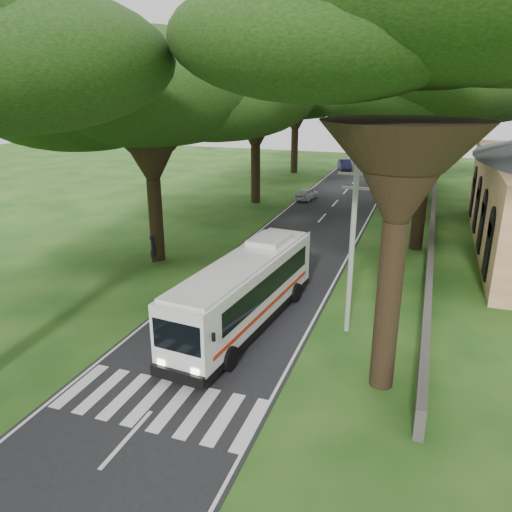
# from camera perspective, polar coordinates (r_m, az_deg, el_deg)

# --- Properties ---
(ground) EXTENTS (140.00, 140.00, 0.00)m
(ground) POSITION_cam_1_polar(r_m,az_deg,el_deg) (20.68, -8.29, -13.34)
(ground) COLOR #164112
(ground) RESTS_ON ground
(road) EXTENTS (8.00, 120.00, 0.04)m
(road) POSITION_cam_1_polar(r_m,az_deg,el_deg) (42.65, 7.26, 3.98)
(road) COLOR black
(road) RESTS_ON ground
(crosswalk) EXTENTS (8.00, 3.00, 0.01)m
(crosswalk) POSITION_cam_1_polar(r_m,az_deg,el_deg) (19.25, -11.12, -16.27)
(crosswalk) COLOR silver
(crosswalk) RESTS_ON ground
(property_wall) EXTENTS (0.35, 50.00, 1.20)m
(property_wall) POSITION_cam_1_polar(r_m,az_deg,el_deg) (40.68, 19.47, 3.15)
(property_wall) COLOR #383533
(property_wall) RESTS_ON ground
(pole_near) EXTENTS (1.60, 0.24, 8.00)m
(pole_near) POSITION_cam_1_polar(r_m,az_deg,el_deg) (22.59, 10.91, 1.10)
(pole_near) COLOR gray
(pole_near) RESTS_ON ground
(pole_mid) EXTENTS (1.60, 0.24, 8.00)m
(pole_mid) POSITION_cam_1_polar(r_m,az_deg,el_deg) (41.99, 15.24, 9.06)
(pole_mid) COLOR gray
(pole_mid) RESTS_ON ground
(pole_far) EXTENTS (1.60, 0.24, 8.00)m
(pole_far) POSITION_cam_1_polar(r_m,az_deg,el_deg) (61.77, 16.85, 11.95)
(pole_far) COLOR gray
(pole_far) RESTS_ON ground
(tree_l_mida) EXTENTS (16.21, 16.21, 14.21)m
(tree_l_mida) POSITION_cam_1_polar(r_m,az_deg,el_deg) (31.89, -12.34, 18.12)
(tree_l_mida) COLOR black
(tree_l_mida) RESTS_ON ground
(tree_l_midb) EXTENTS (15.92, 15.92, 14.30)m
(tree_l_midb) POSITION_cam_1_polar(r_m,az_deg,el_deg) (48.05, -0.06, 18.90)
(tree_l_midb) COLOR black
(tree_l_midb) RESTS_ON ground
(tree_l_far) EXTENTS (13.18, 13.18, 13.75)m
(tree_l_far) POSITION_cam_1_polar(r_m,az_deg,el_deg) (65.55, 4.60, 18.86)
(tree_l_far) COLOR black
(tree_l_far) RESTS_ON ground
(tree_r_near) EXTENTS (12.82, 12.82, 16.18)m
(tree_r_near) POSITION_cam_1_polar(r_m,az_deg,el_deg) (17.48, 17.85, 25.48)
(tree_r_near) COLOR black
(tree_r_near) RESTS_ON ground
(tree_r_mida) EXTENTS (12.61, 12.61, 13.81)m
(tree_r_mida) POSITION_cam_1_polar(r_m,az_deg,el_deg) (35.32, 19.60, 17.95)
(tree_r_mida) COLOR black
(tree_r_mida) RESTS_ON ground
(tree_r_midb) EXTENTS (15.01, 15.01, 15.43)m
(tree_r_midb) POSITION_cam_1_polar(r_m,az_deg,el_deg) (53.34, 19.44, 19.28)
(tree_r_midb) COLOR black
(tree_r_midb) RESTS_ON ground
(tree_r_far) EXTENTS (15.09, 15.09, 15.85)m
(tree_r_far) POSITION_cam_1_polar(r_m,az_deg,el_deg) (71.34, 20.56, 19.19)
(tree_r_far) COLOR black
(tree_r_far) RESTS_ON ground
(coach_bus) EXTENTS (3.57, 11.63, 3.37)m
(coach_bus) POSITION_cam_1_polar(r_m,az_deg,el_deg) (23.54, -1.23, -3.94)
(coach_bus) COLOR silver
(coach_bus) RESTS_ON ground
(distant_car_a) EXTENTS (1.96, 3.65, 1.18)m
(distant_car_a) POSITION_cam_1_polar(r_m,az_deg,el_deg) (50.42, 5.83, 7.10)
(distant_car_a) COLOR silver
(distant_car_a) RESTS_ON road
(distant_car_b) EXTENTS (2.63, 4.33, 1.35)m
(distant_car_b) POSITION_cam_1_polar(r_m,az_deg,el_deg) (69.35, 10.10, 10.26)
(distant_car_b) COLOR navy
(distant_car_b) RESTS_ON road
(distant_car_c) EXTENTS (2.48, 5.35, 1.51)m
(distant_car_c) POSITION_cam_1_polar(r_m,az_deg,el_deg) (77.83, 13.78, 11.01)
(distant_car_c) COLOR maroon
(distant_car_c) RESTS_ON road
(pedestrian) EXTENTS (0.59, 0.73, 1.75)m
(pedestrian) POSITION_cam_1_polar(r_m,az_deg,el_deg) (33.11, -11.65, 0.84)
(pedestrian) COLOR black
(pedestrian) RESTS_ON ground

